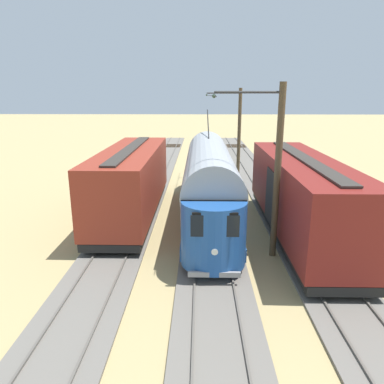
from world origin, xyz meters
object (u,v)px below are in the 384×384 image
at_px(boxcar_adjacent, 132,181).
at_px(catenary_pole_foreground, 238,132).
at_px(coach_far_siding, 301,195).
at_px(vintage_streetcar, 209,180).
at_px(catenary_pole_mid_near, 276,170).

distance_m(boxcar_adjacent, catenary_pole_foreground, 12.33).
bearing_deg(coach_far_siding, vintage_streetcar, -32.37).
xyz_separation_m(boxcar_adjacent, coach_far_siding, (-8.80, 2.81, 0.00)).
bearing_deg(boxcar_adjacent, coach_far_siding, 162.27).
distance_m(vintage_streetcar, catenary_pole_mid_near, 5.85).
relative_size(coach_far_siding, catenary_pole_mid_near, 1.67).
xyz_separation_m(vintage_streetcar, boxcar_adjacent, (4.40, -0.03, -0.09)).
distance_m(boxcar_adjacent, catenary_pole_mid_near, 8.79).
distance_m(coach_far_siding, catenary_pole_mid_near, 3.29).
height_order(vintage_streetcar, boxcar_adjacent, vintage_streetcar).
distance_m(vintage_streetcar, catenary_pole_foreground, 10.49).
xyz_separation_m(vintage_streetcar, catenary_pole_mid_near, (-2.62, 4.98, 1.60)).
distance_m(catenary_pole_foreground, catenary_pole_mid_near, 15.00).
relative_size(boxcar_adjacent, catenary_pole_foreground, 1.55).
bearing_deg(catenary_pole_foreground, vintage_streetcar, 75.37).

